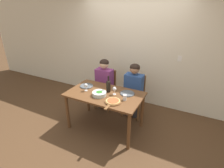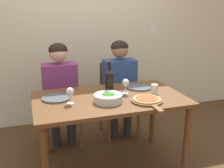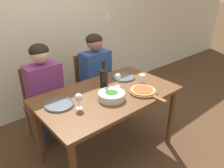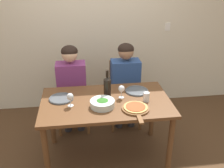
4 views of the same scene
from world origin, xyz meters
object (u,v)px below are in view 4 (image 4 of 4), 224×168
(wine_glass_left, at_px, (70,97))
(pizza_on_board, at_px, (136,108))
(broccoli_bowl, at_px, (102,103))
(chair_left, at_px, (73,94))
(wine_bottle, at_px, (107,86))
(person_woman, at_px, (71,82))
(chair_right, at_px, (124,91))
(wine_glass_right, at_px, (121,89))
(person_man, at_px, (126,79))
(water_tumbler, at_px, (146,97))
(dinner_plate_left, at_px, (61,98))
(dinner_plate_right, at_px, (137,91))

(wine_glass_left, bearing_deg, pizza_on_board, -13.88)
(broccoli_bowl, bearing_deg, chair_left, 110.88)
(pizza_on_board, distance_m, wine_glass_left, 0.69)
(broccoli_bowl, distance_m, pizza_on_board, 0.35)
(wine_bottle, distance_m, wine_glass_left, 0.44)
(person_woman, height_order, pizza_on_board, person_woman)
(wine_bottle, bearing_deg, chair_right, 64.99)
(pizza_on_board, distance_m, wine_glass_right, 0.31)
(person_man, xyz_separation_m, water_tumbler, (0.10, -0.71, 0.09))
(chair_right, bearing_deg, broccoli_bowl, -113.84)
(dinner_plate_left, distance_m, wine_glass_left, 0.22)
(chair_right, bearing_deg, person_man, -90.00)
(person_man, relative_size, dinner_plate_right, 4.43)
(pizza_on_board, relative_size, wine_glass_right, 2.84)
(chair_left, xyz_separation_m, wine_glass_left, (0.00, -0.82, 0.39))
(pizza_on_board, bearing_deg, chair_right, 87.00)
(dinner_plate_left, height_order, dinner_plate_right, same)
(chair_right, relative_size, pizza_on_board, 2.13)
(dinner_plate_left, bearing_deg, wine_glass_left, -57.27)
(wine_glass_right, bearing_deg, water_tumbler, -23.88)
(chair_right, xyz_separation_m, person_woman, (-0.72, -0.11, 0.24))
(person_woman, relative_size, broccoli_bowl, 4.65)
(wine_glass_left, relative_size, wine_glass_right, 1.00)
(broccoli_bowl, relative_size, pizza_on_board, 0.61)
(wine_glass_right, bearing_deg, dinner_plate_left, 175.32)
(chair_left, relative_size, dinner_plate_left, 3.34)
(person_man, relative_size, wine_glass_right, 8.02)
(person_man, relative_size, dinner_plate_left, 4.43)
(chair_right, bearing_deg, wine_glass_left, -131.22)
(dinner_plate_left, bearing_deg, pizza_on_board, -23.18)
(wine_glass_right, bearing_deg, chair_left, 128.48)
(chair_right, height_order, pizza_on_board, chair_right)
(person_woman, distance_m, wine_bottle, 0.71)
(broccoli_bowl, bearing_deg, dinner_plate_right, 34.06)
(chair_right, bearing_deg, dinner_plate_right, -85.12)
(chair_right, relative_size, wine_glass_left, 6.04)
(chair_left, relative_size, person_man, 0.75)
(dinner_plate_right, relative_size, water_tumbler, 2.63)
(person_man, relative_size, pizza_on_board, 2.83)
(chair_right, bearing_deg, wine_glass_right, -102.46)
(chair_right, relative_size, water_tumbler, 8.79)
(broccoli_bowl, bearing_deg, water_tumbler, 6.06)
(wine_bottle, relative_size, dinner_plate_left, 1.18)
(water_tumbler, bearing_deg, dinner_plate_right, 101.89)
(wine_bottle, relative_size, pizza_on_board, 0.75)
(person_woman, xyz_separation_m, broccoli_bowl, (0.33, -0.76, 0.08))
(chair_right, height_order, dinner_plate_left, chair_right)
(chair_left, distance_m, chair_right, 0.72)
(water_tumbler, bearing_deg, dinner_plate_left, 169.69)
(chair_right, relative_size, wine_bottle, 2.83)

